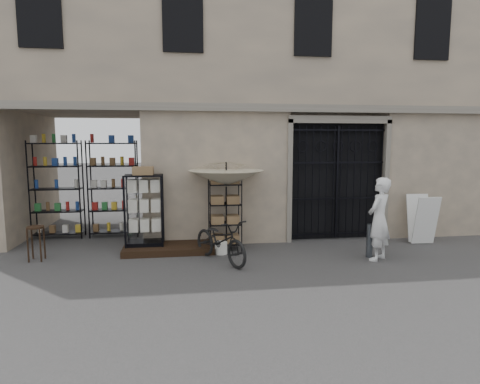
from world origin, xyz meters
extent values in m
plane|color=black|center=(0.00, 0.00, 0.00)|extent=(80.00, 80.00, 0.00)
cube|color=tan|center=(0.00, 4.00, 4.50)|extent=(14.00, 4.00, 9.00)
cube|color=black|center=(-4.50, 2.80, 1.50)|extent=(3.00, 1.70, 3.00)
cube|color=black|center=(-4.55, 3.30, 1.25)|extent=(2.70, 0.50, 2.50)
cube|color=black|center=(1.75, 2.28, 1.50)|extent=(2.50, 0.06, 3.00)
cube|color=black|center=(1.75, 2.12, 1.45)|extent=(0.05, 0.05, 2.80)
cube|color=black|center=(-2.40, 1.55, 0.07)|extent=(2.00, 0.90, 0.15)
cube|color=black|center=(-2.93, 1.67, 0.19)|extent=(0.85, 0.59, 0.09)
cube|color=silver|center=(-2.89, 1.42, 0.95)|extent=(0.74, 0.11, 1.49)
cube|color=silver|center=(-2.93, 1.67, 0.86)|extent=(0.71, 0.44, 1.24)
cube|color=olive|center=(-2.93, 1.67, 1.79)|extent=(0.48, 0.39, 0.18)
cube|color=black|center=(-1.12, 1.58, 0.81)|extent=(0.83, 0.71, 1.61)
cube|color=olive|center=(-1.12, 1.58, 0.76)|extent=(0.70, 0.58, 1.21)
cylinder|color=black|center=(-1.09, 1.58, 1.01)|extent=(0.03, 0.03, 2.02)
imported|color=tan|center=(-1.09, 1.58, 1.74)|extent=(1.56, 1.59, 1.36)
cylinder|color=silver|center=(-1.25, 1.22, 0.13)|extent=(0.31, 0.31, 0.27)
imported|color=black|center=(-1.31, 0.64, 0.00)|extent=(0.97, 1.09, 1.73)
cylinder|color=black|center=(-5.11, 1.26, 0.71)|extent=(0.35, 0.35, 0.04)
cube|color=black|center=(-5.11, 1.26, 0.35)|extent=(0.27, 0.27, 0.71)
cylinder|color=#464B51|center=(1.88, 0.51, 0.36)|extent=(0.16, 0.16, 0.73)
imported|color=silver|center=(1.97, 0.31, 0.00)|extent=(1.60, 1.75, 0.42)
cube|color=silver|center=(3.66, 1.25, 0.60)|extent=(0.57, 0.31, 1.16)
cube|color=silver|center=(3.68, 1.61, 0.60)|extent=(0.57, 0.31, 1.16)
camera|label=1|loc=(-2.05, -7.39, 2.48)|focal=30.00mm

